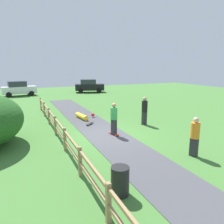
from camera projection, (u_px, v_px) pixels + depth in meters
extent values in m
plane|color=#427533|center=(107.00, 136.00, 12.19)|extent=(60.00, 60.00, 0.00)
cube|color=#47474C|center=(107.00, 135.00, 12.19)|extent=(2.40, 28.00, 0.02)
cube|color=#997A51|center=(108.00, 203.00, 5.30)|extent=(0.12, 0.12, 1.10)
cube|color=#997A51|center=(80.00, 162.00, 7.60)|extent=(0.12, 0.12, 1.10)
cube|color=#997A51|center=(65.00, 139.00, 9.90)|extent=(0.12, 0.12, 1.10)
cube|color=#997A51|center=(55.00, 126.00, 12.20)|extent=(0.12, 0.12, 1.10)
cube|color=#997A51|center=(49.00, 116.00, 14.50)|extent=(0.12, 0.12, 1.10)
cube|color=#997A51|center=(44.00, 109.00, 16.80)|extent=(0.12, 0.12, 1.10)
cube|color=#997A51|center=(41.00, 104.00, 19.10)|extent=(0.12, 0.12, 1.10)
cube|color=#997A51|center=(60.00, 133.00, 11.06)|extent=(0.08, 18.00, 0.09)
cube|color=#997A51|center=(59.00, 124.00, 10.97)|extent=(0.08, 18.00, 0.09)
cylinder|color=black|center=(120.00, 181.00, 6.52)|extent=(0.56, 0.56, 0.90)
cube|color=#B23326|center=(114.00, 134.00, 12.24)|extent=(0.36, 0.82, 0.02)
cylinder|color=silver|center=(110.00, 133.00, 12.43)|extent=(0.04, 0.06, 0.06)
cylinder|color=silver|center=(112.00, 133.00, 12.51)|extent=(0.04, 0.06, 0.06)
cylinder|color=silver|center=(116.00, 136.00, 11.98)|extent=(0.04, 0.06, 0.06)
cylinder|color=silver|center=(118.00, 135.00, 12.07)|extent=(0.04, 0.06, 0.06)
cube|color=#2D2D33|center=(114.00, 126.00, 12.15)|extent=(0.26, 0.35, 0.82)
cylinder|color=green|center=(114.00, 113.00, 11.99)|extent=(0.45, 0.45, 0.68)
sphere|color=#9E704C|center=(114.00, 105.00, 11.90)|extent=(0.25, 0.25, 0.25)
cylinder|color=yellow|center=(82.00, 116.00, 15.97)|extent=(0.57, 1.63, 0.36)
sphere|color=red|center=(93.00, 115.00, 16.44)|extent=(0.26, 0.26, 0.26)
cube|color=black|center=(90.00, 124.00, 14.37)|extent=(0.71, 0.71, 0.02)
cylinder|color=silver|center=(89.00, 125.00, 14.10)|extent=(0.06, 0.06, 0.06)
cylinder|color=silver|center=(87.00, 125.00, 14.15)|extent=(0.06, 0.06, 0.06)
cylinder|color=silver|center=(93.00, 123.00, 14.61)|extent=(0.06, 0.06, 0.06)
cylinder|color=silver|center=(91.00, 123.00, 14.67)|extent=(0.06, 0.06, 0.06)
cube|color=#2D2D33|center=(144.00, 118.00, 14.39)|extent=(0.36, 0.27, 0.88)
cylinder|color=black|center=(145.00, 106.00, 14.22)|extent=(0.46, 0.46, 0.73)
sphere|color=tan|center=(145.00, 99.00, 14.11)|extent=(0.26, 0.26, 0.26)
cube|color=#2D2D33|center=(194.00, 147.00, 9.35)|extent=(0.30, 0.37, 0.82)
cylinder|color=orange|center=(195.00, 131.00, 9.19)|extent=(0.49, 0.49, 0.68)
sphere|color=beige|center=(196.00, 120.00, 9.09)|extent=(0.24, 0.24, 0.24)
cube|color=silver|center=(19.00, 90.00, 28.26)|extent=(4.39, 2.24, 0.90)
cube|color=#2D333D|center=(17.00, 84.00, 27.99)|extent=(2.39, 1.84, 0.70)
cylinder|color=black|center=(29.00, 92.00, 29.78)|extent=(0.67, 0.32, 0.64)
cylinder|color=black|center=(32.00, 93.00, 28.31)|extent=(0.67, 0.32, 0.64)
cylinder|color=black|center=(7.00, 93.00, 28.40)|extent=(0.67, 0.32, 0.64)
cylinder|color=black|center=(9.00, 95.00, 26.93)|extent=(0.67, 0.32, 0.64)
cube|color=black|center=(90.00, 87.00, 32.07)|extent=(4.49, 2.67, 0.90)
cube|color=#2D333D|center=(88.00, 82.00, 31.87)|extent=(2.51, 2.05, 0.70)
cylinder|color=black|center=(98.00, 89.00, 33.23)|extent=(0.68, 0.39, 0.64)
cylinder|color=black|center=(99.00, 91.00, 31.53)|extent=(0.68, 0.39, 0.64)
cylinder|color=black|center=(80.00, 90.00, 32.79)|extent=(0.68, 0.39, 0.64)
cylinder|color=black|center=(81.00, 91.00, 31.09)|extent=(0.68, 0.39, 0.64)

